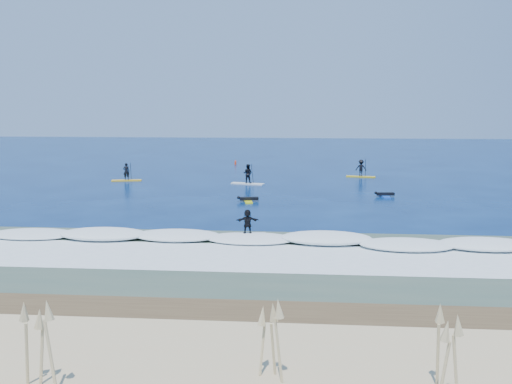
# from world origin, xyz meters

# --- Properties ---
(ground) EXTENTS (160.00, 160.00, 0.00)m
(ground) POSITION_xyz_m (0.00, 0.00, 0.00)
(ground) COLOR #031840
(ground) RESTS_ON ground
(wet_sand_strip) EXTENTS (90.00, 5.00, 0.08)m
(wet_sand_strip) POSITION_xyz_m (0.00, -21.50, 0.00)
(wet_sand_strip) COLOR #483621
(wet_sand_strip) RESTS_ON ground
(shallow_water) EXTENTS (90.00, 13.00, 0.01)m
(shallow_water) POSITION_xyz_m (0.00, -14.00, 0.01)
(shallow_water) COLOR #364A3B
(shallow_water) RESTS_ON ground
(breaking_wave) EXTENTS (40.00, 6.00, 0.30)m
(breaking_wave) POSITION_xyz_m (0.00, -10.00, 0.00)
(breaking_wave) COLOR white
(breaking_wave) RESTS_ON ground
(whitewater) EXTENTS (34.00, 5.00, 0.02)m
(whitewater) POSITION_xyz_m (0.00, -13.00, 0.00)
(whitewater) COLOR silver
(whitewater) RESTS_ON ground
(dune_grass) EXTENTS (40.00, 4.00, 1.70)m
(dune_grass) POSITION_xyz_m (0.00, -27.00, 1.85)
(dune_grass) COLOR tan
(dune_grass) RESTS_ON dune
(sup_paddler_left) EXTENTS (2.86, 1.27, 1.95)m
(sup_paddler_left) POSITION_xyz_m (-12.75, 12.67, 0.61)
(sup_paddler_left) COLOR gold
(sup_paddler_left) RESTS_ON ground
(sup_paddler_center) EXTENTS (3.08, 1.49, 2.10)m
(sup_paddler_center) POSITION_xyz_m (-1.21, 11.43, 0.78)
(sup_paddler_center) COLOR white
(sup_paddler_center) RESTS_ON ground
(sup_paddler_right) EXTENTS (2.92, 1.20, 1.99)m
(sup_paddler_right) POSITION_xyz_m (9.41, 17.30, 0.78)
(sup_paddler_right) COLOR gold
(sup_paddler_right) RESTS_ON ground
(prone_paddler_near) EXTENTS (1.60, 2.08, 0.42)m
(prone_paddler_near) POSITION_xyz_m (-0.32, 2.40, 0.14)
(prone_paddler_near) COLOR yellow
(prone_paddler_near) RESTS_ON ground
(prone_paddler_far) EXTENTS (1.57, 2.02, 0.41)m
(prone_paddler_far) POSITION_xyz_m (10.10, 5.53, 0.14)
(prone_paddler_far) COLOR blue
(prone_paddler_far) RESTS_ON ground
(wave_surfer) EXTENTS (2.04, 0.84, 1.44)m
(wave_surfer) POSITION_xyz_m (0.79, -9.11, 0.81)
(wave_surfer) COLOR silver
(wave_surfer) RESTS_ON breaking_wave
(marker_buoy) EXTENTS (0.24, 0.24, 0.57)m
(marker_buoy) POSITION_xyz_m (-4.28, 27.67, 0.25)
(marker_buoy) COLOR #F23C15
(marker_buoy) RESTS_ON ground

